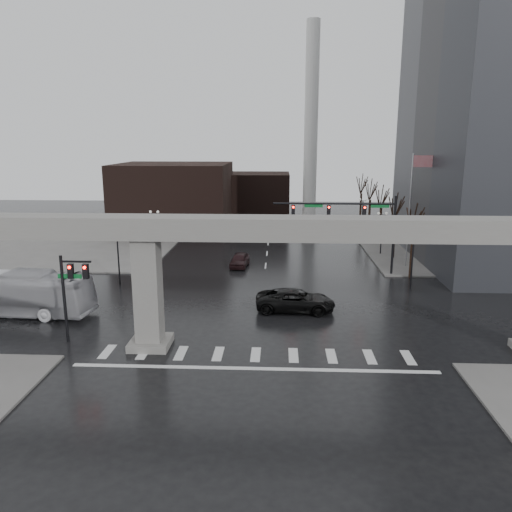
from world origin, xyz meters
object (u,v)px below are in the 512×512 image
(signal_mast_arm, at_px, (356,218))
(far_car, at_px, (240,260))
(pickup_truck, at_px, (295,300))
(city_bus, at_px, (14,293))

(signal_mast_arm, relative_size, far_car, 2.80)
(signal_mast_arm, distance_m, far_car, 13.12)
(signal_mast_arm, distance_m, pickup_truck, 13.85)
(pickup_truck, distance_m, city_bus, 22.02)
(city_bus, height_order, far_car, city_bus)
(signal_mast_arm, xyz_separation_m, pickup_truck, (-6.22, -11.33, -4.96))
(signal_mast_arm, xyz_separation_m, far_car, (-11.78, 2.74, -5.09))
(far_car, bearing_deg, city_bus, -130.54)
(signal_mast_arm, xyz_separation_m, city_bus, (-28.15, -13.09, -4.09))
(city_bus, xyz_separation_m, far_car, (16.38, 15.83, -1.00))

